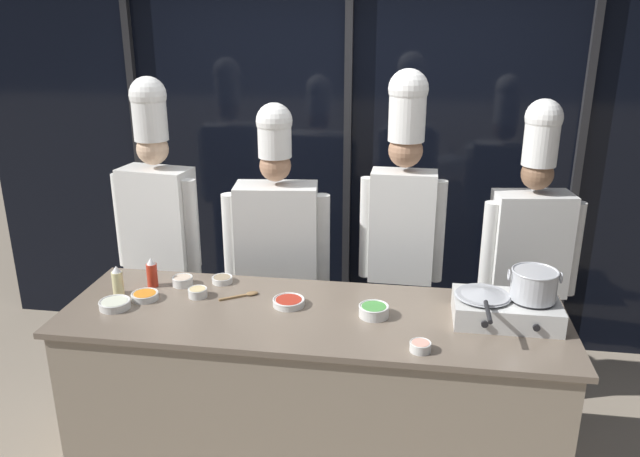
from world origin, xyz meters
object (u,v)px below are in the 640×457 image
(squeeze_bottle_oil, at_px, (118,281))
(chef_head, at_px, (158,216))
(portable_stove, at_px, (506,309))
(squeeze_bottle_chili, at_px, (152,273))
(stock_pot, at_px, (534,284))
(chef_pastry, at_px, (529,243))
(chef_sous, at_px, (277,240))
(prep_bowl_scallions, at_px, (374,310))
(prep_bowl_carrots, at_px, (145,295))
(prep_bowl_shrimp, at_px, (420,346))
(prep_bowl_bean_sprouts, at_px, (115,304))
(prep_bowl_ginger, at_px, (198,292))
(prep_bowl_chicken, at_px, (183,280))
(prep_bowl_chili_flakes, at_px, (289,302))
(frying_pan, at_px, (483,293))
(serving_spoon_slotted, at_px, (246,295))
(prep_bowl_mushrooms, at_px, (222,279))
(chef_line, at_px, (403,213))

(squeeze_bottle_oil, height_order, chef_head, chef_head)
(portable_stove, height_order, squeeze_bottle_chili, squeeze_bottle_chili)
(stock_pot, relative_size, chef_pastry, 0.13)
(chef_sous, bearing_deg, prep_bowl_scallions, 124.98)
(prep_bowl_carrots, xyz_separation_m, prep_bowl_shrimp, (1.39, -0.31, 0.00))
(prep_bowl_bean_sprouts, bearing_deg, prep_bowl_ginger, 27.17)
(prep_bowl_chicken, distance_m, chef_sous, 0.65)
(prep_bowl_bean_sprouts, distance_m, chef_sous, 1.03)
(prep_bowl_bean_sprouts, relative_size, chef_sous, 0.08)
(portable_stove, relative_size, prep_bowl_carrots, 3.55)
(chef_pastry, bearing_deg, stock_pot, 73.26)
(squeeze_bottle_oil, height_order, chef_pastry, chef_pastry)
(prep_bowl_chili_flakes, distance_m, prep_bowl_scallions, 0.43)
(frying_pan, height_order, prep_bowl_chili_flakes, frying_pan)
(frying_pan, relative_size, serving_spoon_slotted, 2.37)
(prep_bowl_ginger, height_order, chef_pastry, chef_pastry)
(prep_bowl_mushrooms, distance_m, chef_line, 1.10)
(squeeze_bottle_chili, distance_m, prep_bowl_chili_flakes, 0.77)
(prep_bowl_chili_flakes, xyz_separation_m, prep_bowl_ginger, (-0.48, 0.03, 0.01))
(prep_bowl_bean_sprouts, height_order, prep_bowl_chili_flakes, prep_bowl_bean_sprouts)
(prep_bowl_ginger, height_order, prep_bowl_mushrooms, prep_bowl_ginger)
(prep_bowl_chili_flakes, relative_size, chef_line, 0.08)
(prep_bowl_bean_sprouts, bearing_deg, portable_stove, 4.56)
(squeeze_bottle_oil, bearing_deg, portable_stove, -0.10)
(chef_head, bearing_deg, prep_bowl_ginger, 133.82)
(squeeze_bottle_chili, xyz_separation_m, chef_line, (1.30, 0.59, 0.21))
(serving_spoon_slotted, xyz_separation_m, chef_pastry, (1.51, 0.68, 0.12))
(prep_bowl_shrimp, relative_size, chef_sous, 0.05)
(prep_bowl_ginger, bearing_deg, prep_bowl_mushrooms, 69.57)
(chef_sous, height_order, chef_line, chef_line)
(serving_spoon_slotted, bearing_deg, frying_pan, -4.21)
(chef_line, xyz_separation_m, chef_pastry, (0.73, 0.05, -0.16))
(prep_bowl_shrimp, height_order, chef_sous, chef_sous)
(squeeze_bottle_oil, relative_size, serving_spoon_slotted, 0.83)
(squeeze_bottle_chili, height_order, prep_bowl_chicken, squeeze_bottle_chili)
(chef_line, bearing_deg, prep_bowl_carrots, 31.55)
(prep_bowl_ginger, height_order, prep_bowl_shrimp, prep_bowl_ginger)
(squeeze_bottle_chili, height_order, chef_line, chef_line)
(squeeze_bottle_oil, relative_size, chef_line, 0.08)
(portable_stove, height_order, prep_bowl_ginger, portable_stove)
(portable_stove, height_order, frying_pan, frying_pan)
(prep_bowl_mushrooms, distance_m, prep_bowl_scallions, 0.88)
(squeeze_bottle_oil, bearing_deg, prep_bowl_scallions, -2.21)
(portable_stove, relative_size, serving_spoon_slotted, 2.56)
(prep_bowl_chili_flakes, bearing_deg, prep_bowl_scallions, -7.25)
(chef_line, bearing_deg, prep_bowl_chili_flakes, 54.04)
(prep_bowl_chicken, relative_size, serving_spoon_slotted, 0.58)
(chef_head, distance_m, chef_line, 1.49)
(portable_stove, bearing_deg, serving_spoon_slotted, 176.40)
(squeeze_bottle_chili, distance_m, prep_bowl_shrimp, 1.49)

